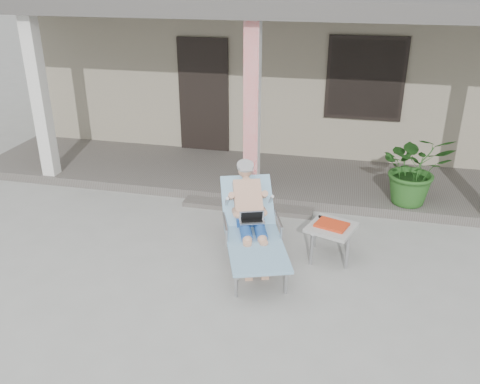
# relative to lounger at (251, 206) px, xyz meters

# --- Properties ---
(ground) EXTENTS (60.00, 60.00, 0.00)m
(ground) POSITION_rel_lounger_xyz_m (-0.34, -0.51, -0.71)
(ground) COLOR #9E9E99
(ground) RESTS_ON ground
(house) EXTENTS (10.40, 5.40, 3.30)m
(house) POSITION_rel_lounger_xyz_m (-0.34, 5.98, 0.96)
(house) COLOR #9F957E
(house) RESTS_ON ground
(porch_deck) EXTENTS (10.00, 2.00, 0.15)m
(porch_deck) POSITION_rel_lounger_xyz_m (-0.34, 2.49, -0.63)
(porch_deck) COLOR #605B56
(porch_deck) RESTS_ON ground
(porch_overhang) EXTENTS (10.00, 2.30, 2.85)m
(porch_overhang) POSITION_rel_lounger_xyz_m (-0.34, 2.43, 2.08)
(porch_overhang) COLOR silver
(porch_overhang) RESTS_ON porch_deck
(porch_step) EXTENTS (2.00, 0.30, 0.07)m
(porch_step) POSITION_rel_lounger_xyz_m (-0.34, 1.34, -0.67)
(porch_step) COLOR #605B56
(porch_step) RESTS_ON ground
(lounger) EXTENTS (1.20, 1.83, 1.15)m
(lounger) POSITION_rel_lounger_xyz_m (0.00, 0.00, 0.00)
(lounger) COLOR #B7B7BC
(lounger) RESTS_ON ground
(side_table) EXTENTS (0.69, 0.69, 0.49)m
(side_table) POSITION_rel_lounger_xyz_m (0.99, 0.20, -0.30)
(side_table) COLOR #AAAAA5
(side_table) RESTS_ON ground
(potted_palm) EXTENTS (1.11, 1.00, 1.11)m
(potted_palm) POSITION_rel_lounger_xyz_m (2.07, 1.82, -0.00)
(potted_palm) COLOR #26591E
(potted_palm) RESTS_ON porch_deck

